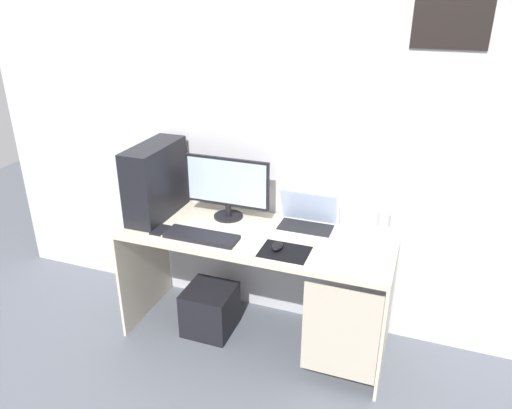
% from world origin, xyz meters
% --- Properties ---
extents(ground_plane, '(8.00, 8.00, 0.00)m').
position_xyz_m(ground_plane, '(0.00, 0.00, 0.00)').
color(ground_plane, slate).
extents(wall_back, '(4.00, 0.05, 2.60)m').
position_xyz_m(wall_back, '(0.00, 0.33, 1.30)').
color(wall_back, silver).
rests_on(wall_back, ground_plane).
extents(desk, '(1.57, 0.58, 0.73)m').
position_xyz_m(desk, '(0.02, -0.01, 0.59)').
color(desk, beige).
rests_on(desk, ground_plane).
extents(pc_tower, '(0.18, 0.48, 0.45)m').
position_xyz_m(pc_tower, '(-0.66, 0.03, 0.95)').
color(pc_tower, black).
rests_on(pc_tower, desk).
extents(monitor, '(0.53, 0.18, 0.38)m').
position_xyz_m(monitor, '(-0.23, 0.14, 0.94)').
color(monitor, black).
rests_on(monitor, desk).
extents(laptop, '(0.35, 0.25, 0.23)m').
position_xyz_m(laptop, '(0.25, 0.15, 0.77)').
color(laptop, white).
rests_on(laptop, desk).
extents(speaker, '(0.07, 0.07, 0.16)m').
position_xyz_m(speaker, '(0.69, 0.18, 0.81)').
color(speaker, '#B7BCC6').
rests_on(speaker, desk).
extents(projector, '(0.20, 0.14, 0.12)m').
position_xyz_m(projector, '(0.67, 0.02, 0.79)').
color(projector, white).
rests_on(projector, desk).
extents(keyboard, '(0.42, 0.14, 0.02)m').
position_xyz_m(keyboard, '(-0.27, -0.16, 0.74)').
color(keyboard, black).
rests_on(keyboard, desk).
extents(mousepad, '(0.26, 0.20, 0.00)m').
position_xyz_m(mousepad, '(0.22, -0.15, 0.73)').
color(mousepad, black).
rests_on(mousepad, desk).
extents(mouse_left, '(0.06, 0.10, 0.03)m').
position_xyz_m(mouse_left, '(0.17, -0.14, 0.75)').
color(mouse_left, black).
rests_on(mouse_left, mousepad).
extents(cell_phone, '(0.07, 0.13, 0.01)m').
position_xyz_m(cell_phone, '(-0.53, -0.16, 0.73)').
color(cell_phone, black).
rests_on(cell_phone, desk).
extents(subwoofer, '(0.30, 0.30, 0.30)m').
position_xyz_m(subwoofer, '(-0.30, -0.04, 0.15)').
color(subwoofer, black).
rests_on(subwoofer, ground_plane).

